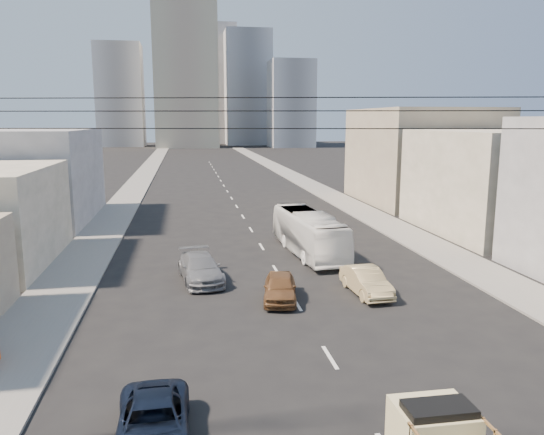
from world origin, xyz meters
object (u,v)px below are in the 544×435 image
object	(u,v)px
navy_pickup	(153,424)
sedan_tan	(366,281)
sedan_grey	(200,268)
sedan_brown	(280,287)
city_bus	(308,233)

from	to	relation	value
navy_pickup	sedan_tan	world-z (taller)	sedan_tan
sedan_tan	sedan_grey	xyz separation A→B (m)	(-8.30, 3.64, 0.05)
sedan_brown	sedan_grey	distance (m)	5.42
navy_pickup	sedan_brown	size ratio (longest dim) A/B	1.11
sedan_grey	sedan_brown	bearing A→B (deg)	-53.31
city_bus	navy_pickup	bearing A→B (deg)	-118.55
city_bus	sedan_brown	size ratio (longest dim) A/B	2.59
sedan_tan	sedan_brown	bearing A→B (deg)	179.59
city_bus	sedan_tan	distance (m)	8.80
city_bus	sedan_brown	world-z (taller)	city_bus
sedan_brown	navy_pickup	bearing A→B (deg)	-106.24
sedan_tan	sedan_grey	world-z (taller)	sedan_grey
sedan_tan	sedan_grey	distance (m)	9.07
navy_pickup	city_bus	world-z (taller)	city_bus
sedan_brown	sedan_grey	size ratio (longest dim) A/B	0.78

